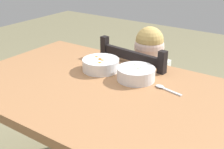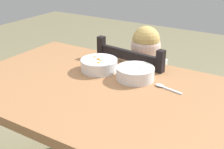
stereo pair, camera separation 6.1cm
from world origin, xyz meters
name	(u,v)px [view 1 (the left image)]	position (x,y,z in m)	size (l,w,h in m)	color
dining_table	(114,113)	(0.00, 0.00, 0.66)	(1.43, 0.81, 0.77)	#A57046
dining_chair	(144,109)	(-0.09, 0.45, 0.44)	(0.46, 0.46, 0.89)	black
child_figure	(145,82)	(-0.08, 0.45, 0.62)	(0.32, 0.31, 0.95)	white
bowl_of_peas	(136,73)	(0.02, 0.16, 0.81)	(0.18, 0.18, 0.06)	white
bowl_of_carrots	(101,64)	(-0.19, 0.15, 0.81)	(0.19, 0.19, 0.06)	white
spoon	(163,88)	(0.17, 0.14, 0.78)	(0.14, 0.05, 0.01)	silver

